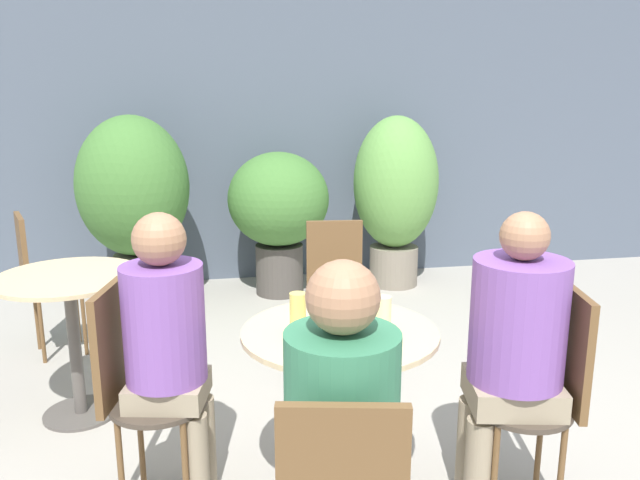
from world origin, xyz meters
TOP-DOWN VIEW (x-y plane):
  - storefront_wall at (0.00, 3.27)m, footprint 10.00×0.06m
  - cafe_table_near at (-0.01, 0.03)m, footprint 0.73×0.73m
  - cafe_table_far at (-1.15, 0.97)m, footprint 0.70×0.70m
  - bistro_chair_0 at (-0.78, 0.19)m, footprint 0.40×0.38m
  - bistro_chair_2 at (0.75, -0.13)m, footprint 0.40×0.38m
  - bistro_chair_3 at (0.22, 1.19)m, footprint 0.37×0.38m
  - bistro_chair_4 at (-1.49, 1.79)m, footprint 0.41×0.40m
  - seated_person_0 at (-0.64, 0.16)m, footprint 0.34×0.31m
  - seated_person_1 at (-0.15, -0.59)m, footprint 0.32×0.35m
  - seated_person_2 at (0.61, -0.10)m, footprint 0.39×0.36m
  - beer_glass_0 at (-0.01, -0.13)m, footprint 0.07×0.07m
  - beer_glass_1 at (0.13, -0.04)m, footprint 0.06×0.06m
  - beer_glass_2 at (0.05, 0.18)m, footprint 0.06×0.06m
  - beer_glass_3 at (-0.17, 0.02)m, footprint 0.06×0.06m
  - potted_plant_0 at (-1.01, 2.70)m, footprint 0.83×0.83m
  - potted_plant_1 at (0.08, 2.76)m, footprint 0.80×0.80m
  - potted_plant_2 at (1.07, 2.82)m, footprint 0.70×0.70m

SIDE VIEW (x-z plane):
  - bistro_chair_0 at x=-0.78m, z-range 0.09..0.98m
  - bistro_chair_2 at x=0.75m, z-range 0.09..0.98m
  - bistro_chair_3 at x=0.22m, z-range 0.09..0.98m
  - bistro_chair_4 at x=-1.49m, z-range 0.09..0.98m
  - cafe_table_far at x=-1.15m, z-range 0.19..0.93m
  - cafe_table_near at x=-0.01m, z-range 0.20..0.94m
  - seated_person_2 at x=0.61m, z-range 0.11..1.29m
  - seated_person_0 at x=-0.64m, z-range 0.12..1.30m
  - seated_person_1 at x=-0.15m, z-range 0.12..1.30m
  - potted_plant_1 at x=0.08m, z-range 0.14..1.29m
  - potted_plant_2 at x=1.07m, z-range 0.10..1.52m
  - beer_glass_1 at x=0.13m, z-range 0.74..0.88m
  - beer_glass_3 at x=-0.17m, z-range 0.74..0.89m
  - beer_glass_0 at x=-0.01m, z-range 0.74..0.91m
  - beer_glass_2 at x=0.05m, z-range 0.74..0.91m
  - potted_plant_0 at x=-1.01m, z-range 0.15..1.59m
  - storefront_wall at x=0.00m, z-range 0.00..3.00m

